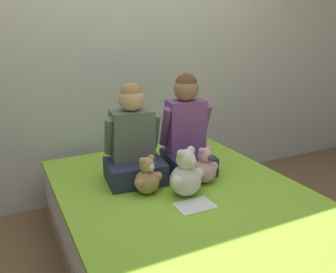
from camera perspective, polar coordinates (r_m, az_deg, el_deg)
The scene contains 9 objects.
ground_plane at distance 2.30m, azimuth 3.48°, elevation -19.12°, with size 14.00×14.00×0.00m, color brown.
wall_behind_bed at distance 2.87m, azimuth -7.42°, elevation 14.86°, with size 8.00×0.06×2.50m.
bed at distance 2.18m, azimuth 3.58°, elevation -14.66°, with size 1.41×1.95×0.43m.
child_on_left at distance 2.22m, azimuth -5.60°, elevation -0.99°, with size 0.38×0.34×0.62m.
child_on_right at distance 2.37m, azimuth 2.98°, elevation 0.95°, with size 0.35×0.37×0.65m.
teddy_bear_held_by_left_child at distance 2.08m, azimuth -3.36°, elevation -6.63°, with size 0.19×0.15×0.23m.
teddy_bear_held_by_right_child at distance 2.23m, azimuth 5.92°, elevation -4.97°, with size 0.19×0.15×0.24m.
teddy_bear_between_children at distance 2.05m, azimuth 2.88°, elevation -6.28°, with size 0.23×0.18×0.29m.
sign_card at distance 1.98m, azimuth 4.35°, elevation -10.97°, with size 0.21×0.15×0.00m.
Camera 1 is at (-0.94, -1.60, 1.37)m, focal length 38.00 mm.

